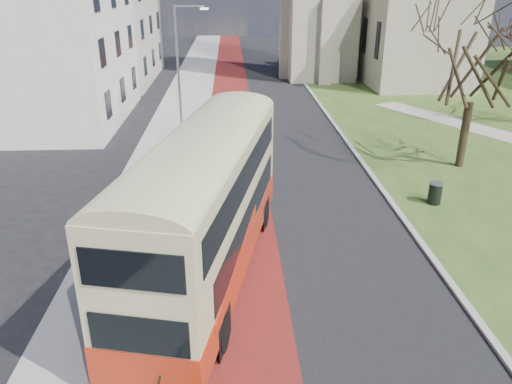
{
  "coord_description": "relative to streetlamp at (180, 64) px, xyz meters",
  "views": [
    {
      "loc": [
        -1.2,
        -14.38,
        9.52
      ],
      "look_at": [
        -0.3,
        3.2,
        2.0
      ],
      "focal_mm": 35.0,
      "sensor_mm": 36.0,
      "label": 1
    }
  ],
  "objects": [
    {
      "name": "litter_bin",
      "position": [
        12.37,
        -11.96,
        -4.04
      ],
      "size": [
        0.76,
        0.76,
        1.03
      ],
      "rotation": [
        0.0,
        0.0,
        0.21
      ],
      "color": "black",
      "rests_on": "grass_green"
    },
    {
      "name": "bus",
      "position": [
        2.29,
        -17.43,
        -1.74
      ],
      "size": [
        5.31,
        12.29,
        5.01
      ],
      "rotation": [
        0.0,
        0.0,
        -0.22
      ],
      "color": "#B52910",
      "rests_on": "ground"
    },
    {
      "name": "bus_lane",
      "position": [
        3.15,
        2.0,
        -4.59
      ],
      "size": [
        3.4,
        120.0,
        0.01
      ],
      "primitive_type": "cube",
      "color": "#591414",
      "rests_on": "ground"
    },
    {
      "name": "pedestrian_railing",
      "position": [
        1.4,
        -14.0,
        -4.04
      ],
      "size": [
        0.07,
        24.0,
        1.12
      ],
      "color": "#0B331C",
      "rests_on": "ground"
    },
    {
      "name": "winter_tree_near",
      "position": [
        15.67,
        -7.11,
        1.74
      ],
      "size": [
        7.87,
        7.87,
        9.08
      ],
      "rotation": [
        0.0,
        0.0,
        -0.34
      ],
      "color": "#322719",
      "rests_on": "grass_green"
    },
    {
      "name": "street_block_near",
      "position": [
        -9.65,
        4.0,
        1.92
      ],
      "size": [
        10.3,
        14.3,
        13.0
      ],
      "color": "beige",
      "rests_on": "ground"
    },
    {
      "name": "pavement_west",
      "position": [
        -0.65,
        2.0,
        -4.53
      ],
      "size": [
        4.0,
        120.0,
        0.12
      ],
      "primitive_type": "cube",
      "color": "gray",
      "rests_on": "ground"
    },
    {
      "name": "street_block_far",
      "position": [
        -9.65,
        20.0,
        1.17
      ],
      "size": [
        10.3,
        16.3,
        11.5
      ],
      "color": "#B5AD99",
      "rests_on": "ground"
    },
    {
      "name": "kerb_east",
      "position": [
        10.45,
        4.0,
        -4.53
      ],
      "size": [
        0.25,
        80.0,
        0.13
      ],
      "primitive_type": "cube",
      "color": "#999993",
      "rests_on": "ground"
    },
    {
      "name": "streetlamp",
      "position": [
        0.0,
        0.0,
        0.0
      ],
      "size": [
        2.13,
        0.18,
        8.0
      ],
      "color": "gray",
      "rests_on": "pavement_west"
    },
    {
      "name": "ground",
      "position": [
        4.35,
        -18.0,
        -4.59
      ],
      "size": [
        160.0,
        160.0,
        0.0
      ],
      "primitive_type": "plane",
      "color": "black",
      "rests_on": "ground"
    },
    {
      "name": "kerb_west",
      "position": [
        1.35,
        2.0,
        -4.53
      ],
      "size": [
        0.25,
        120.0,
        0.13
      ],
      "primitive_type": "cube",
      "color": "#999993",
      "rests_on": "ground"
    },
    {
      "name": "road_carriageway",
      "position": [
        5.85,
        2.0,
        -4.59
      ],
      "size": [
        9.0,
        120.0,
        0.01
      ],
      "primitive_type": "cube",
      "color": "black",
      "rests_on": "ground"
    }
  ]
}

